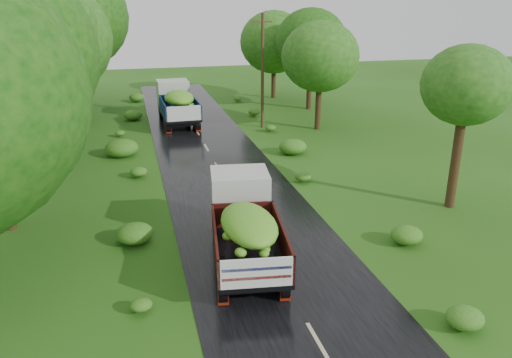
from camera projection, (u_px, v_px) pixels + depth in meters
name	position (u px, v px, depth m)	size (l,w,h in m)	color
ground	(317.00, 340.00, 14.29)	(120.00, 120.00, 0.00)	#244F11
road	(269.00, 257.00, 18.84)	(6.50, 80.00, 0.02)	black
road_lines	(262.00, 245.00, 19.74)	(0.12, 69.60, 0.00)	#BFB78C
truck_near	(245.00, 220.00, 18.25)	(3.15, 6.80, 2.76)	black
truck_far	(177.00, 101.00, 38.29)	(2.69, 7.15, 2.98)	black
utility_pole	(262.00, 70.00, 36.12)	(1.44, 0.29, 8.21)	#382616
trees_left	(27.00, 41.00, 29.01)	(6.16, 35.31, 9.65)	black
trees_right	(312.00, 50.00, 38.65)	(5.23, 31.03, 7.35)	black
shrubs	(224.00, 172.00, 26.90)	(11.90, 44.00, 0.70)	#245E16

